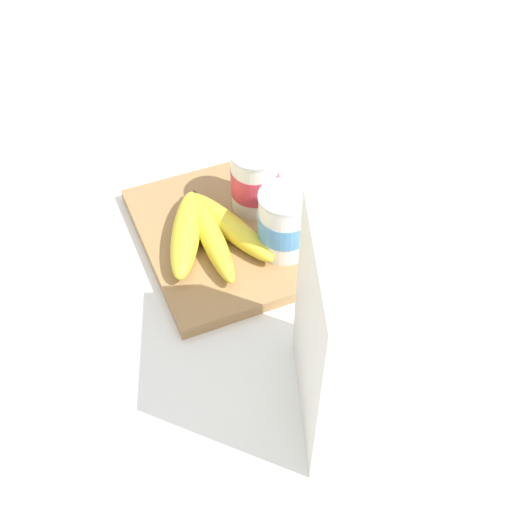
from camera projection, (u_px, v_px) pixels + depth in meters
ground_plane at (228, 240)px, 0.97m from camera, size 2.40×2.40×0.00m
cutting_board at (228, 235)px, 0.97m from camera, size 0.29×0.24×0.02m
cereal_box at (337, 338)px, 0.70m from camera, size 0.19×0.12×0.26m
yogurt_cup_front at (255, 180)px, 0.96m from camera, size 0.07×0.07×0.10m
yogurt_cup_back at (285, 223)px, 0.90m from camera, size 0.07×0.07×0.10m
banana_bunch at (208, 231)px, 0.94m from camera, size 0.19×0.16×0.04m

